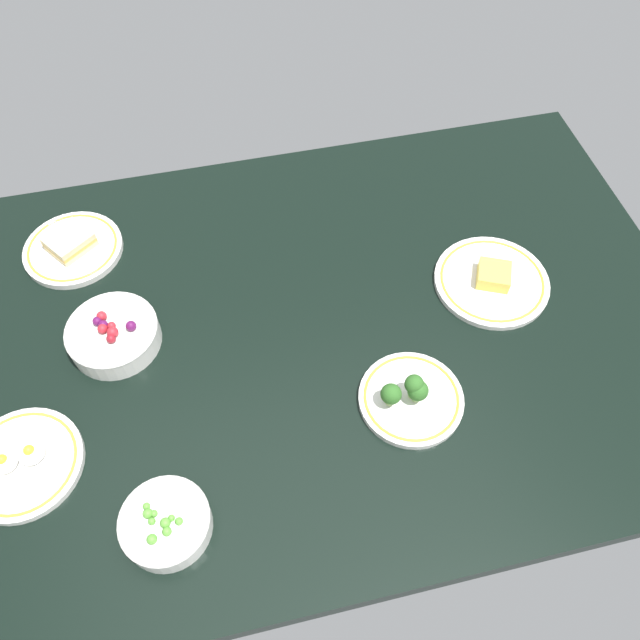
# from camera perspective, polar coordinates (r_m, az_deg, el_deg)

# --- Properties ---
(dining_table) EXTENTS (1.40, 0.96, 0.04)m
(dining_table) POSITION_cam_1_polar(r_m,az_deg,el_deg) (1.19, 0.00, -1.08)
(dining_table) COLOR black
(dining_table) RESTS_ON ground
(plate_cheese) EXTENTS (0.22, 0.22, 0.04)m
(plate_cheese) POSITION_cam_1_polar(r_m,az_deg,el_deg) (1.27, 15.28, 3.48)
(plate_cheese) COLOR white
(plate_cheese) RESTS_ON dining_table
(plate_broccoli) EXTENTS (0.18, 0.18, 0.07)m
(plate_broccoli) POSITION_cam_1_polar(r_m,az_deg,el_deg) (1.09, 8.16, -6.91)
(plate_broccoli) COLOR white
(plate_broccoli) RESTS_ON dining_table
(bowl_peas) EXTENTS (0.14, 0.14, 0.05)m
(bowl_peas) POSITION_cam_1_polar(r_m,az_deg,el_deg) (1.02, -13.78, -17.44)
(bowl_peas) COLOR white
(bowl_peas) RESTS_ON dining_table
(plate_eggs) EXTENTS (0.19, 0.19, 0.04)m
(plate_eggs) POSITION_cam_1_polar(r_m,az_deg,el_deg) (1.14, -25.37, -11.60)
(plate_eggs) COLOR white
(plate_eggs) RESTS_ON dining_table
(plate_sandwich) EXTENTS (0.20, 0.20, 0.05)m
(plate_sandwich) POSITION_cam_1_polar(r_m,az_deg,el_deg) (1.37, -21.49, 6.14)
(plate_sandwich) COLOR white
(plate_sandwich) RESTS_ON dining_table
(bowl_berries) EXTENTS (0.16, 0.16, 0.06)m
(bowl_berries) POSITION_cam_1_polar(r_m,az_deg,el_deg) (1.19, -18.18, -1.24)
(bowl_berries) COLOR white
(bowl_berries) RESTS_ON dining_table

